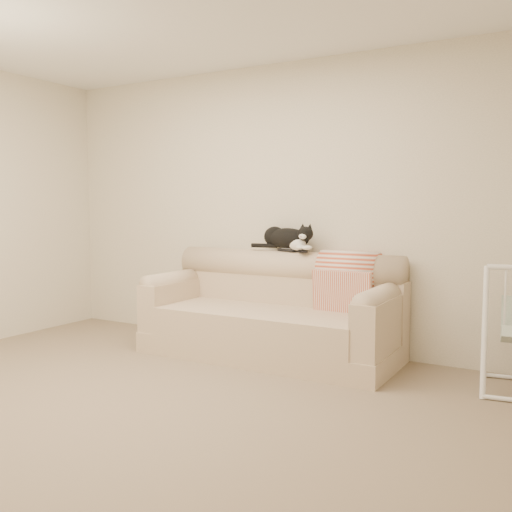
{
  "coord_description": "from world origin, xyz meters",
  "views": [
    {
      "loc": [
        2.42,
        -2.71,
        1.3
      ],
      "look_at": [
        0.13,
        1.27,
        0.9
      ],
      "focal_mm": 40.0,
      "sensor_mm": 36.0,
      "label": 1
    }
  ],
  "objects": [
    {
      "name": "remote_a",
      "position": [
        0.12,
        1.85,
        0.91
      ],
      "size": [
        0.19,
        0.08,
        0.03
      ],
      "color": "black",
      "rests_on": "sofa"
    },
    {
      "name": "room_shell",
      "position": [
        0.0,
        0.0,
        1.53
      ],
      "size": [
        5.04,
        4.04,
        2.6
      ],
      "color": "beige",
      "rests_on": "ground"
    },
    {
      "name": "sofa",
      "position": [
        0.1,
        1.62,
        0.35
      ],
      "size": [
        2.2,
        0.93,
        0.9
      ],
      "color": "tan",
      "rests_on": "ground"
    },
    {
      "name": "ground_plane",
      "position": [
        0.0,
        0.0,
        0.0
      ],
      "size": [
        5.0,
        5.0,
        0.0
      ],
      "primitive_type": "plane",
      "color": "#7D6958",
      "rests_on": "ground"
    },
    {
      "name": "throw_blanket",
      "position": [
        0.7,
        1.84,
        0.72
      ],
      "size": [
        0.51,
        0.38,
        0.58
      ],
      "color": "#BD4223",
      "rests_on": "sofa"
    },
    {
      "name": "tuxedo_cat",
      "position": [
        0.11,
        1.87,
        1.01
      ],
      "size": [
        0.63,
        0.3,
        0.25
      ],
      "color": "black",
      "rests_on": "sofa"
    },
    {
      "name": "remote_b",
      "position": [
        0.28,
        1.81,
        0.91
      ],
      "size": [
        0.15,
        0.16,
        0.02
      ],
      "color": "black",
      "rests_on": "sofa"
    }
  ]
}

